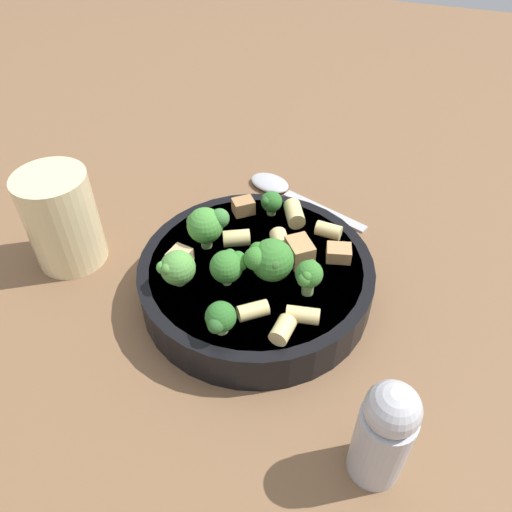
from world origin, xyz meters
name	(u,v)px	position (x,y,z in m)	size (l,w,h in m)	color
ground_plane	(256,293)	(0.00, 0.00, 0.00)	(2.00, 2.00, 0.00)	brown
pasta_bowl	(256,277)	(0.00, 0.00, 0.02)	(0.22, 0.22, 0.04)	black
broccoli_floret_0	(271,202)	(0.08, 0.01, 0.06)	(0.02, 0.02, 0.03)	#84AD60
broccoli_floret_1	(176,268)	(-0.05, 0.06, 0.06)	(0.03, 0.03, 0.03)	#9EC175
broccoli_floret_2	(269,260)	(-0.01, -0.02, 0.06)	(0.04, 0.04, 0.04)	#84AD60
broccoli_floret_3	(309,275)	(-0.02, -0.06, 0.06)	(0.03, 0.02, 0.04)	#84AD60
broccoli_floret_4	(229,266)	(-0.03, 0.01, 0.06)	(0.03, 0.03, 0.03)	#9EC175
broccoli_floret_5	(206,225)	(0.01, 0.05, 0.07)	(0.03, 0.04, 0.04)	#9EC175
broccoli_floret_6	(218,317)	(-0.09, 0.00, 0.06)	(0.03, 0.03, 0.03)	#9EC175
rigatoni_0	(303,315)	(-0.05, -0.06, 0.05)	(0.01, 0.01, 0.03)	#E0C67F
rigatoni_1	(253,311)	(-0.06, -0.02, 0.05)	(0.01, 0.01, 0.03)	#E0C67F
rigatoni_2	(294,214)	(0.07, -0.02, 0.05)	(0.02, 0.02, 0.03)	#E0C67F
rigatoni_3	(280,240)	(0.03, -0.01, 0.05)	(0.02, 0.02, 0.02)	#E0C67F
rigatoni_4	(236,238)	(0.02, 0.03, 0.05)	(0.02, 0.02, 0.03)	#E0C67F
rigatoni_5	(328,230)	(0.06, -0.05, 0.05)	(0.02, 0.02, 0.03)	#E0C67F
rigatoni_6	(283,330)	(-0.07, -0.05, 0.05)	(0.02, 0.02, 0.02)	#E0C67F
chicken_chunk_0	(339,253)	(0.03, -0.07, 0.05)	(0.02, 0.02, 0.01)	tan
chicken_chunk_1	(180,257)	(-0.02, 0.07, 0.05)	(0.02, 0.02, 0.01)	tan
chicken_chunk_2	(243,206)	(0.07, 0.04, 0.05)	(0.02, 0.02, 0.02)	#A87A4C
chicken_chunk_3	(300,251)	(0.02, -0.04, 0.05)	(0.03, 0.02, 0.02)	tan
drinking_glass	(64,225)	(-0.02, 0.20, 0.04)	(0.07, 0.07, 0.10)	beige
pepper_shaker	(384,433)	(-0.13, -0.14, 0.05)	(0.04, 0.04, 0.10)	#B2B2B7
spoon	(283,190)	(0.17, 0.03, 0.00)	(0.08, 0.16, 0.01)	#B2B2B7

